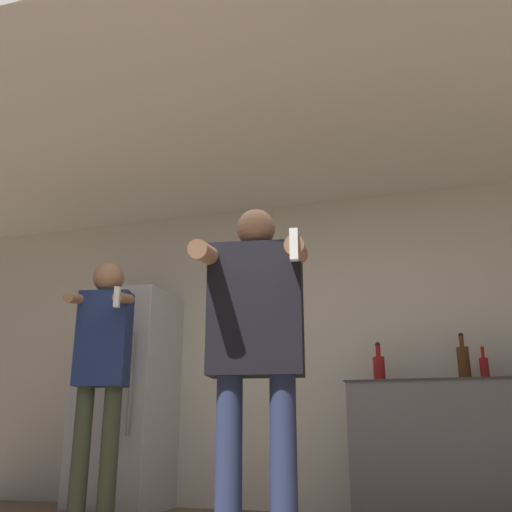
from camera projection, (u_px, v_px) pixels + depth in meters
wall_back at (297, 347)px, 4.80m from camera, size 7.00×0.06×2.55m
ceiling_slab at (252, 134)px, 3.96m from camera, size 7.00×3.14×0.05m
refrigerator at (126, 397)px, 4.73m from camera, size 0.69×0.69×1.74m
counter at (467, 450)px, 3.95m from camera, size 1.59×0.59×0.95m
bottle_short_whiskey at (464, 362)px, 4.15m from camera, size 0.09×0.09×0.35m
bottle_dark_rum at (484, 367)px, 4.10m from camera, size 0.06×0.06×0.26m
bottle_red_label at (379, 368)px, 4.31m from camera, size 0.09×0.09×0.31m
person_woman_foreground at (256, 340)px, 2.68m from camera, size 0.56×0.53×1.67m
person_man_side at (102, 361)px, 4.02m from camera, size 0.47×0.49×1.79m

